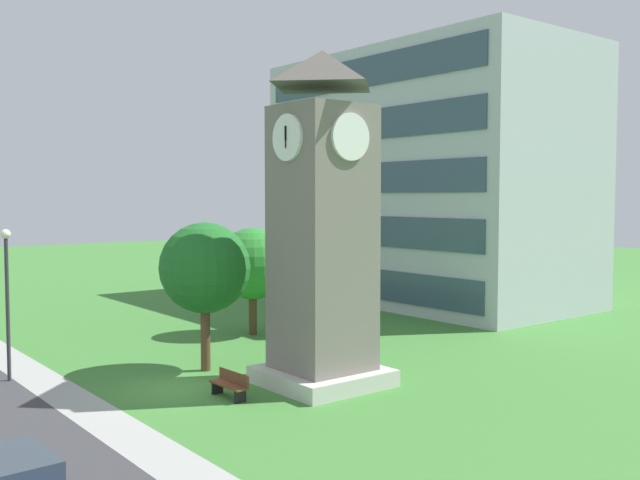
# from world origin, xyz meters

# --- Properties ---
(ground_plane) EXTENTS (160.00, 160.00, 0.00)m
(ground_plane) POSITION_xyz_m (0.00, 0.00, 0.00)
(ground_plane) COLOR #3D7A33
(kerb_strip) EXTENTS (120.00, 1.60, 0.01)m
(kerb_strip) POSITION_xyz_m (0.00, -3.61, 0.00)
(kerb_strip) COLOR #9E9E99
(kerb_strip) RESTS_ON ground
(office_building) EXTENTS (20.29, 11.12, 16.00)m
(office_building) POSITION_xyz_m (-9.78, 23.08, 8.00)
(office_building) COLOR #B7BCC6
(office_building) RESTS_ON ground
(clock_tower) EXTENTS (4.02, 4.02, 12.08)m
(clock_tower) POSITION_xyz_m (2.80, 4.28, 5.46)
(clock_tower) COLOR slate
(clock_tower) RESTS_ON ground
(park_bench) EXTENTS (1.81, 0.53, 0.88)m
(park_bench) POSITION_xyz_m (2.22, 0.71, 0.46)
(park_bench) COLOR brown
(park_bench) RESTS_ON ground
(street_lamp) EXTENTS (0.36, 0.36, 5.67)m
(street_lamp) POSITION_xyz_m (-4.84, -4.58, 3.53)
(street_lamp) COLOR #333338
(street_lamp) RESTS_ON ground
(tree_streetside) EXTENTS (3.57, 3.57, 5.87)m
(tree_streetside) POSITION_xyz_m (-1.69, 1.96, 4.06)
(tree_streetside) COLOR #513823
(tree_streetside) RESTS_ON ground
(tree_by_building) EXTENTS (3.55, 3.55, 5.34)m
(tree_by_building) POSITION_xyz_m (-6.79, 7.49, 3.54)
(tree_by_building) COLOR #513823
(tree_by_building) RESTS_ON ground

